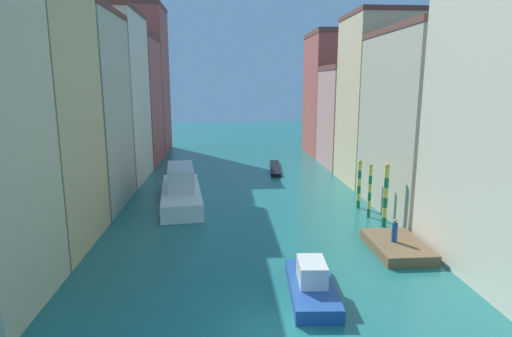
# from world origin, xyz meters

# --- Properties ---
(ground_plane) EXTENTS (154.00, 154.00, 0.00)m
(ground_plane) POSITION_xyz_m (0.00, 24.50, 0.00)
(ground_plane) COLOR #1E6B66
(building_left_1) EXTENTS (6.34, 8.58, 22.30)m
(building_left_1) POSITION_xyz_m (-13.88, 11.10, 11.16)
(building_left_1) COLOR #DBB77A
(building_left_1) RESTS_ON ground
(building_left_2) EXTENTS (6.34, 9.41, 16.53)m
(building_left_2) POSITION_xyz_m (-13.88, 20.37, 8.27)
(building_left_2) COLOR #BCB299
(building_left_2) RESTS_ON ground
(building_left_3) EXTENTS (6.34, 10.17, 18.05)m
(building_left_3) POSITION_xyz_m (-13.88, 30.52, 9.04)
(building_left_3) COLOR beige
(building_left_3) RESTS_ON ground
(building_left_4) EXTENTS (6.34, 10.00, 16.80)m
(building_left_4) POSITION_xyz_m (-13.88, 40.96, 8.42)
(building_left_4) COLOR #B25147
(building_left_4) RESTS_ON ground
(building_left_5) EXTENTS (6.34, 8.85, 21.92)m
(building_left_5) POSITION_xyz_m (-13.88, 50.66, 10.97)
(building_left_5) COLOR #B25147
(building_left_5) RESTS_ON ground
(building_right_1) EXTENTS (6.34, 12.12, 14.87)m
(building_right_1) POSITION_xyz_m (13.88, 16.95, 7.44)
(building_right_1) COLOR #BCB299
(building_right_1) RESTS_ON ground
(building_right_2) EXTENTS (6.34, 8.42, 17.53)m
(building_right_2) POSITION_xyz_m (13.88, 27.32, 8.77)
(building_right_2) COLOR beige
(building_right_2) RESTS_ON ground
(building_right_3) EXTENTS (6.34, 9.26, 12.74)m
(building_right_3) POSITION_xyz_m (13.88, 36.56, 6.38)
(building_right_3) COLOR tan
(building_right_3) RESTS_ON ground
(building_right_4) EXTENTS (6.34, 10.63, 17.90)m
(building_right_4) POSITION_xyz_m (13.88, 46.49, 8.96)
(building_right_4) COLOR #B25147
(building_right_4) RESTS_ON ground
(waterfront_dock) EXTENTS (3.18, 5.11, 0.64)m
(waterfront_dock) POSITION_xyz_m (8.88, 8.40, 0.32)
(waterfront_dock) COLOR brown
(waterfront_dock) RESTS_ON ground
(person_on_dock) EXTENTS (0.36, 0.36, 1.49)m
(person_on_dock) POSITION_xyz_m (8.67, 8.40, 1.33)
(person_on_dock) COLOR #234C93
(person_on_dock) RESTS_ON waterfront_dock
(mooring_pole_0) EXTENTS (0.37, 0.37, 4.82)m
(mooring_pole_0) POSITION_xyz_m (9.79, 12.95, 2.47)
(mooring_pole_0) COLOR #197247
(mooring_pole_0) RESTS_ON ground
(mooring_pole_1) EXTENTS (0.29, 0.29, 4.34)m
(mooring_pole_1) POSITION_xyz_m (9.44, 15.33, 2.22)
(mooring_pole_1) COLOR #197247
(mooring_pole_1) RESTS_ON ground
(mooring_pole_2) EXTENTS (0.34, 0.34, 4.19)m
(mooring_pole_2) POSITION_xyz_m (9.42, 17.88, 2.15)
(mooring_pole_2) COLOR #197247
(mooring_pole_2) RESTS_ON ground
(vaporetto_white) EXTENTS (4.55, 11.91, 3.43)m
(vaporetto_white) POSITION_xyz_m (-5.92, 20.53, 1.21)
(vaporetto_white) COLOR white
(vaporetto_white) RESTS_ON ground
(gondola_black) EXTENTS (1.97, 8.94, 0.42)m
(gondola_black) POSITION_xyz_m (4.24, 34.52, 0.21)
(gondola_black) COLOR black
(gondola_black) RESTS_ON ground
(motorboat_0) EXTENTS (2.55, 5.78, 1.81)m
(motorboat_0) POSITION_xyz_m (2.27, 3.23, 0.59)
(motorboat_0) COLOR #234C93
(motorboat_0) RESTS_ON ground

